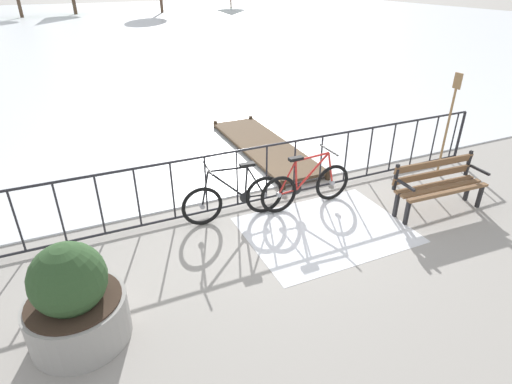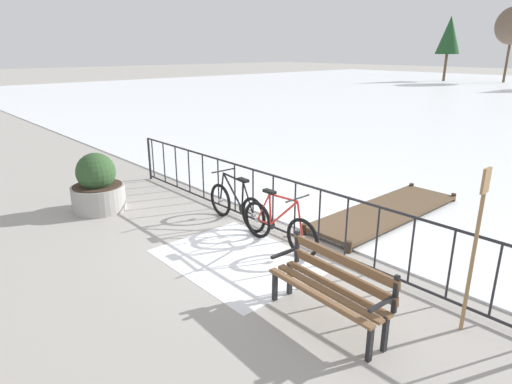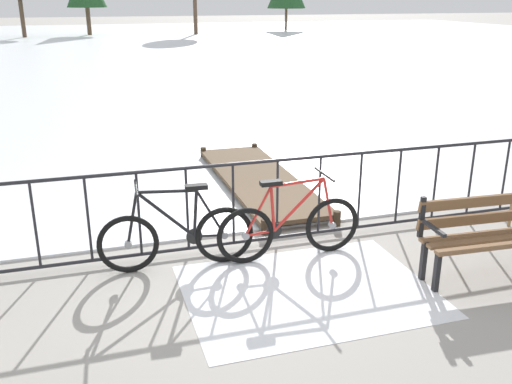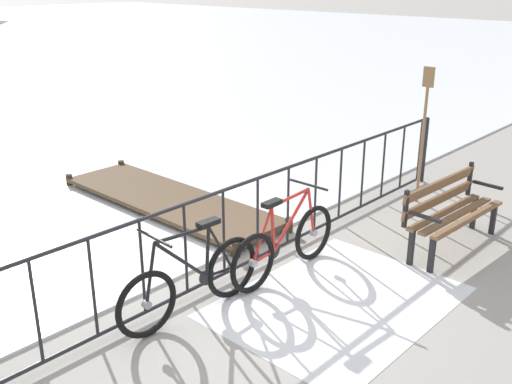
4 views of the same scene
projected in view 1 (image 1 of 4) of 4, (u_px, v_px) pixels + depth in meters
The scene contains 10 objects.
ground_plane at pixel (266, 202), 7.30m from camera, with size 160.00×160.00×0.00m, color #9E9991.
frozen_pond at pixel (96, 27), 30.09m from camera, with size 80.00×56.00×0.03m, color white.
snow_patch at pixel (326, 230), 6.50m from camera, with size 2.48×1.87×0.01m, color white.
railing_fence at pixel (267, 173), 7.03m from camera, with size 9.06×0.06×1.07m.
bicycle_near_railing at pixel (234, 198), 6.64m from camera, with size 1.71×0.52×0.97m.
bicycle_second at pixel (306, 186), 7.01m from camera, with size 1.71×0.52×0.97m.
park_bench at pixel (438, 182), 6.84m from camera, with size 1.62×0.57×0.89m.
planter_with_shrub at pixel (74, 302), 4.36m from camera, with size 1.06×1.06×1.20m.
oar_upright at pixel (449, 119), 7.79m from camera, with size 0.04×0.16×1.98m.
wooden_dock at pixel (264, 146), 9.33m from camera, with size 1.10×3.80×0.20m.
Camera 1 is at (-2.81, -5.71, 3.57)m, focal length 29.14 mm.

